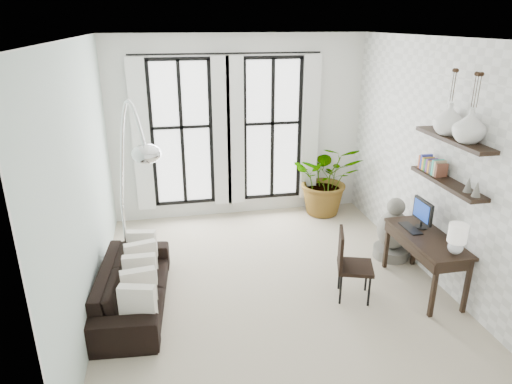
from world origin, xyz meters
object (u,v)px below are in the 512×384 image
object	(u,v)px
sofa	(133,286)
arc_lamp	(131,151)
desk_chair	(349,261)
desk	(429,242)
buddha	(393,233)
plant	(327,178)

from	to	relation	value
sofa	arc_lamp	bearing A→B (deg)	-11.72
desk_chair	desk	bearing A→B (deg)	15.16
desk_chair	buddha	bearing A→B (deg)	57.90
arc_lamp	buddha	world-z (taller)	arc_lamp
desk	buddha	xyz separation A→B (m)	(0.02, 0.94, -0.32)
sofa	desk_chair	xyz separation A→B (m)	(2.70, -0.34, 0.24)
desk_chair	buddha	xyz separation A→B (m)	(1.07, 0.88, -0.13)
desk_chair	arc_lamp	xyz separation A→B (m)	(-2.59, 0.69, 1.39)
sofa	arc_lamp	size ratio (longest dim) A/B	0.77
desk	desk_chair	world-z (taller)	desk
sofa	buddha	bearing A→B (deg)	-77.17
plant	desk	xyz separation A→B (m)	(0.39, -2.76, 0.04)
buddha	desk	bearing A→B (deg)	-91.47
desk	arc_lamp	xyz separation A→B (m)	(-3.64, 0.75, 1.20)
desk_chair	buddha	world-z (taller)	buddha
plant	buddha	xyz separation A→B (m)	(0.41, -1.81, -0.28)
arc_lamp	plant	bearing A→B (deg)	31.58
desk	sofa	bearing A→B (deg)	173.94
sofa	desk_chair	distance (m)	2.73
desk_chair	sofa	bearing A→B (deg)	-168.54
buddha	arc_lamp	bearing A→B (deg)	-177.10
desk	desk_chair	bearing A→B (deg)	176.61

